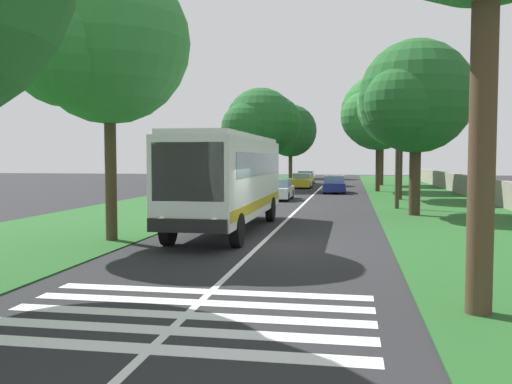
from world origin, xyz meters
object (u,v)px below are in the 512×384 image
Objects in this scene: roadside_tree_left_3 at (290,132)px; roadside_tree_right_0 at (398,108)px; utility_pole at (398,133)px; roadside_tree_right_3 at (380,114)px; trailing_car_3 at (306,178)px; roadside_tree_right_2 at (413,100)px; coach_bus at (229,176)px; trailing_car_1 at (335,185)px; roadside_tree_left_2 at (104,47)px; roadside_tree_left_4 at (273,125)px; roadside_tree_right_4 at (376,115)px; roadside_tree_left_0 at (258,125)px; trailing_car_0 at (278,190)px; trailing_car_2 at (302,181)px.

roadside_tree_left_3 reaches higher than roadside_tree_right_0.
roadside_tree_right_3 is at bearing -0.72° from utility_pole.
roadside_tree_right_2 is (-33.70, -7.98, 5.03)m from trailing_car_3.
roadside_tree_right_0 is (17.81, -7.80, 4.15)m from coach_bus.
trailing_car_1 is 29.50m from roadside_tree_left_2.
roadside_tree_left_4 is (39.36, 3.87, 4.38)m from coach_bus.
trailing_car_1 is at bearing 125.61° from roadside_tree_right_4.
roadside_tree_right_0 is (-10.57, -11.42, 0.48)m from roadside_tree_left_0.
trailing_car_0 and trailing_car_1 have the same top height.
roadside_tree_right_3 is at bearing 0.17° from roadside_tree_right_2.
roadside_tree_left_3 is at bearing 16.48° from roadside_tree_right_0.
roadside_tree_left_2 is at bearing 175.79° from trailing_car_3.
roadside_tree_left_4 reaches higher than roadside_tree_left_2.
roadside_tree_left_3 is at bearing 3.97° from coach_bus.
roadside_tree_left_3 is at bearing 13.04° from roadside_tree_right_2.
roadside_tree_left_4 is at bearing 113.42° from trailing_car_3.
roadside_tree_left_2 is at bearing -179.57° from roadside_tree_left_4.
utility_pole is (-27.60, 0.35, -3.26)m from roadside_tree_right_3.
roadside_tree_right_0 is at bearing -179.44° from roadside_tree_right_3.
utility_pole is at bearing -37.71° from roadside_tree_left_2.
roadside_tree_right_4 is at bearing 1.72° from utility_pole.
utility_pole is at bearing 179.28° from roadside_tree_right_3.
roadside_tree_left_2 is 32.18m from roadside_tree_right_4.
utility_pole reaches higher than trailing_car_0.
roadside_tree_right_3 is (21.62, -7.82, 6.83)m from trailing_car_0.
trailing_car_0 is at bearing 146.50° from roadside_tree_right_4.
roadside_tree_left_0 reaches higher than trailing_car_0.
roadside_tree_left_3 is at bearing 13.44° from utility_pole.
roadside_tree_right_4 is (-30.59, -10.76, -0.07)m from roadside_tree_left_3.
coach_bus is 40.94m from trailing_car_3.
roadside_tree_right_2 is at bearing -160.23° from roadside_tree_left_4.
roadside_tree_right_2 is 19.96m from roadside_tree_right_4.
roadside_tree_left_2 is 1.16× the size of utility_pole.
trailing_car_1 is 34.34m from roadside_tree_left_3.
trailing_car_1 is 7.17m from roadside_tree_right_4.
roadside_tree_left_0 is at bearing 131.27° from roadside_tree_right_3.
trailing_car_0 is 13.92m from roadside_tree_right_4.
roadside_tree_right_2 is at bearing -179.83° from roadside_tree_right_3.
roadside_tree_left_3 is (33.01, 7.38, 5.91)m from trailing_car_1.
trailing_car_2 is 0.41× the size of roadside_tree_left_3.
coach_bus is 1.30× the size of roadside_tree_right_2.
roadside_tree_left_4 is (42.71, 0.32, -0.06)m from roadside_tree_left_2.
trailing_car_3 is at bearing 0.16° from trailing_car_0.
trailing_car_3 is 0.46× the size of roadside_tree_left_2.
roadside_tree_right_2 is at bearing -46.78° from roadside_tree_left_2.
trailing_car_2 is at bearing 24.65° from trailing_car_1.
roadside_tree_right_0 is at bearing -23.64° from coach_bus.
trailing_car_2 is 10.27m from roadside_tree_left_4.
trailing_car_3 is at bearing 0.40° from coach_bus.
trailing_car_1 is 18.71m from roadside_tree_right_2.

